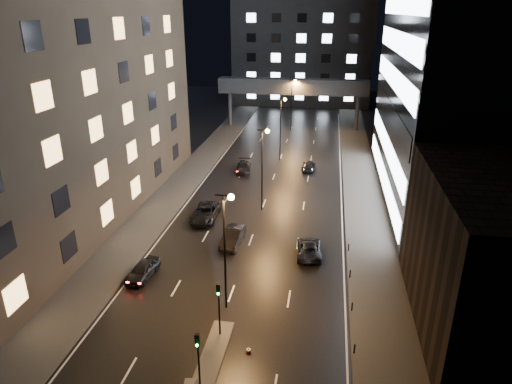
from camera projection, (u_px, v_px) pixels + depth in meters
ground at (274, 177)px, 66.96m from camera, size 160.00×160.00×0.00m
sidewalk_left at (181, 183)px, 64.19m from camera, size 5.00×110.00×0.15m
sidewalk_right at (363, 194)px, 60.51m from camera, size 5.00×110.00×0.15m
building_left at (47, 38)px, 48.15m from camera, size 15.00×48.00×40.00m
building_right_low at (494, 257)px, 33.38m from camera, size 10.00×18.00×12.00m
building_right_glass at (493, 13)px, 51.22m from camera, size 20.00×36.00×45.00m
building_far at (303, 53)px, 115.43m from camera, size 34.00×14.00×25.00m
skybridge at (293, 87)px, 91.33m from camera, size 30.00×3.00×10.00m
median_island at (212, 358)px, 32.07m from camera, size 1.60×8.00×0.15m
traffic_signal_near at (219, 301)px, 33.23m from camera, size 0.28×0.34×4.40m
traffic_signal_far at (198, 353)px, 28.19m from camera, size 0.28×0.34×4.40m
bollard_row at (353, 327)px, 34.60m from camera, size 0.12×25.12×0.90m
streetlight_near at (226, 237)px, 35.19m from camera, size 1.45×0.50×10.15m
streetlight_mid_a at (263, 159)px, 53.52m from camera, size 1.45×0.50×10.15m
streetlight_mid_b at (282, 121)px, 71.84m from camera, size 1.45×0.50×10.15m
streetlight_far at (292, 98)px, 90.16m from camera, size 1.45×0.50×10.15m
car_away_a at (143, 270)px, 41.61m from camera, size 2.28×4.56×1.49m
car_away_b at (233, 237)px, 47.53m from camera, size 2.02×5.10×1.65m
car_away_c at (205, 213)px, 53.11m from camera, size 2.87×5.98×1.64m
car_away_d at (244, 167)px, 68.75m from camera, size 2.68×5.31×1.48m
car_toward_a at (309, 248)px, 45.48m from camera, size 2.71×5.26×1.42m
car_toward_b at (309, 165)px, 69.77m from camera, size 2.01×4.65×1.33m
cone_a at (249, 350)px, 32.57m from camera, size 0.49×0.49×0.44m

